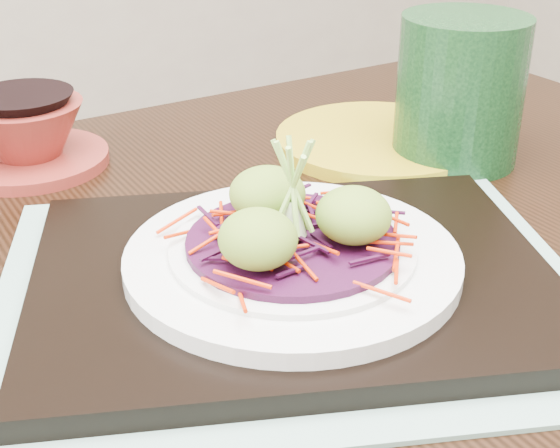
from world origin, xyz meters
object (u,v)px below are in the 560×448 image
dining_table (241,376)px  serving_tray (292,277)px  white_plate (292,257)px  terracotta_bowl_set (28,138)px  yellow_plate (379,140)px  green_jar (460,90)px

dining_table → serving_tray: bearing=-61.9°
white_plate → terracotta_bowl_set: bearing=109.9°
yellow_plate → dining_table: bearing=-145.3°
serving_tray → white_plate: size_ratio=1.54×
serving_tray → white_plate: white_plate is taller
white_plate → terracotta_bowl_set: size_ratio=1.28×
dining_table → serving_tray: size_ratio=3.35×
dining_table → white_plate: size_ratio=5.15×
terracotta_bowl_set → green_jar: 0.45m
white_plate → yellow_plate: size_ratio=1.11×
serving_tray → terracotta_bowl_set: bearing=129.3°
green_jar → serving_tray: bearing=-151.4°
serving_tray → green_jar: green_jar is taller
terracotta_bowl_set → green_jar: size_ratio=1.31×
serving_tray → yellow_plate: size_ratio=1.70×
dining_table → terracotta_bowl_set: bearing=104.2°
white_plate → green_jar: (0.28, 0.15, 0.05)m
serving_tray → white_plate: 0.02m
serving_tray → green_jar: (0.28, 0.15, 0.06)m
green_jar → dining_table: bearing=-160.3°
serving_tray → green_jar: bearing=48.1°
dining_table → yellow_plate: yellow_plate is taller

